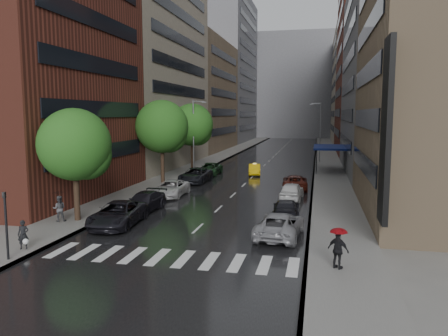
% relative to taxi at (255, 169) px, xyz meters
% --- Properties ---
extents(ground, '(220.00, 220.00, 0.00)m').
position_rel_taxi_xyz_m(ground, '(0.01, -29.85, -0.65)').
color(ground, gray).
rests_on(ground, ground).
extents(road, '(14.00, 140.00, 0.01)m').
position_rel_taxi_xyz_m(road, '(0.01, 20.15, -0.65)').
color(road, black).
rests_on(road, ground).
extents(sidewalk_left, '(4.00, 140.00, 0.15)m').
position_rel_taxi_xyz_m(sidewalk_left, '(-8.99, 20.15, -0.58)').
color(sidewalk_left, gray).
rests_on(sidewalk_left, ground).
extents(sidewalk_right, '(4.00, 140.00, 0.15)m').
position_rel_taxi_xyz_m(sidewalk_right, '(9.01, 20.15, -0.58)').
color(sidewalk_right, gray).
rests_on(sidewalk_right, ground).
extents(crosswalk, '(13.15, 2.80, 0.01)m').
position_rel_taxi_xyz_m(crosswalk, '(0.21, -31.85, -0.64)').
color(crosswalk, silver).
rests_on(crosswalk, ground).
extents(buildings_left, '(8.00, 108.00, 38.00)m').
position_rel_taxi_xyz_m(buildings_left, '(-14.99, 28.94, 15.34)').
color(buildings_left, maroon).
rests_on(buildings_left, ground).
extents(buildings_right, '(8.05, 109.10, 36.00)m').
position_rel_taxi_xyz_m(buildings_right, '(15.01, 26.85, 14.38)').
color(buildings_right, '#937A5B').
rests_on(buildings_right, ground).
extents(building_far, '(40.00, 14.00, 32.00)m').
position_rel_taxi_xyz_m(building_far, '(0.01, 88.15, 15.35)').
color(building_far, slate).
rests_on(building_far, ground).
extents(tree_near, '(4.92, 4.92, 7.84)m').
position_rel_taxi_xyz_m(tree_near, '(-8.59, -25.97, 4.71)').
color(tree_near, '#382619').
rests_on(tree_near, ground).
extents(tree_mid, '(5.58, 5.58, 8.90)m').
position_rel_taxi_xyz_m(tree_mid, '(-8.59, -8.98, 5.44)').
color(tree_mid, '#382619').
rests_on(tree_mid, ground).
extents(tree_far, '(5.51, 5.51, 8.78)m').
position_rel_taxi_xyz_m(tree_far, '(-8.59, 2.25, 5.36)').
color(tree_far, '#382619').
rests_on(tree_far, ground).
extents(taxi, '(1.93, 4.12, 1.31)m').
position_rel_taxi_xyz_m(taxi, '(0.00, 0.00, 0.00)').
color(taxi, yellow).
rests_on(taxi, ground).
extents(parked_cars_left, '(3.09, 30.83, 1.60)m').
position_rel_taxi_xyz_m(parked_cars_left, '(-5.39, -14.63, 0.11)').
color(parked_cars_left, black).
rests_on(parked_cars_left, ground).
extents(parked_cars_right, '(2.98, 22.73, 1.55)m').
position_rel_taxi_xyz_m(parked_cars_right, '(5.41, -18.46, 0.08)').
color(parked_cars_right, gray).
rests_on(parked_cars_right, ground).
extents(ped_bag_walker, '(0.70, 0.58, 1.58)m').
position_rel_taxi_xyz_m(ped_bag_walker, '(-7.94, -32.50, 0.26)').
color(ped_bag_walker, black).
rests_on(ped_bag_walker, sidewalk_left).
extents(ped_black_umbrella, '(1.07, 0.98, 2.09)m').
position_rel_taxi_xyz_m(ped_black_umbrella, '(-9.58, -26.58, 0.72)').
color(ped_black_umbrella, '#47474B').
rests_on(ped_black_umbrella, sidewalk_left).
extents(ped_red_umbrella, '(1.14, 0.94, 2.01)m').
position_rel_taxi_xyz_m(ped_red_umbrella, '(8.60, -32.04, 0.67)').
color(ped_red_umbrella, black).
rests_on(ped_red_umbrella, sidewalk_right).
extents(traffic_light, '(0.18, 0.15, 3.45)m').
position_rel_taxi_xyz_m(traffic_light, '(-7.59, -34.18, 1.58)').
color(traffic_light, black).
rests_on(traffic_light, sidewalk_left).
extents(street_lamp_left, '(1.74, 0.22, 9.00)m').
position_rel_taxi_xyz_m(street_lamp_left, '(-7.71, 0.15, 4.24)').
color(street_lamp_left, gray).
rests_on(street_lamp_left, sidewalk_left).
extents(street_lamp_right, '(1.74, 0.22, 9.00)m').
position_rel_taxi_xyz_m(street_lamp_right, '(7.73, 15.15, 4.24)').
color(street_lamp_right, gray).
rests_on(street_lamp_right, sidewalk_right).
extents(awning, '(4.00, 8.00, 3.12)m').
position_rel_taxi_xyz_m(awning, '(8.99, 5.15, 2.48)').
color(awning, navy).
rests_on(awning, sidewalk_right).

